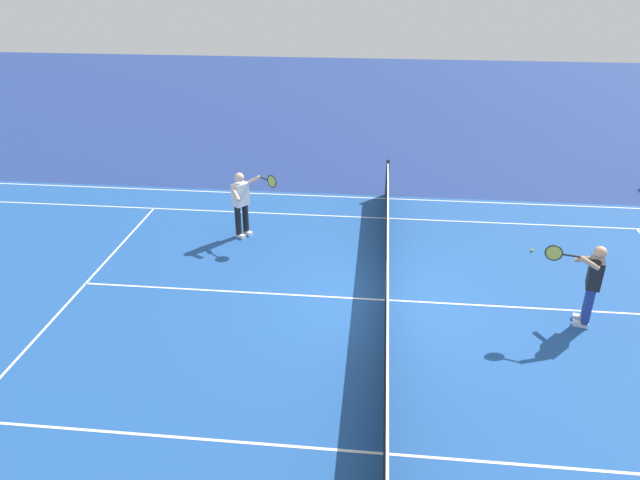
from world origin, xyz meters
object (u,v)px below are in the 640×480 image
tennis_net (387,279)px  tennis_player_near (242,201)px  tennis_player_far (591,281)px  tennis_ball (532,250)px

tennis_net → tennis_player_near: bearing=-37.2°
tennis_player_near → tennis_player_far: size_ratio=1.00×
tennis_net → tennis_player_far: 3.79m
tennis_net → tennis_ball: bearing=-143.7°
tennis_player_far → tennis_ball: size_ratio=25.71×
tennis_net → tennis_player_near: size_ratio=6.89×
tennis_net → tennis_ball: tennis_net is taller
tennis_player_far → tennis_ball: 3.13m
tennis_net → tennis_player_far: bearing=173.2°
tennis_ball → tennis_player_near: bearing=-1.2°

